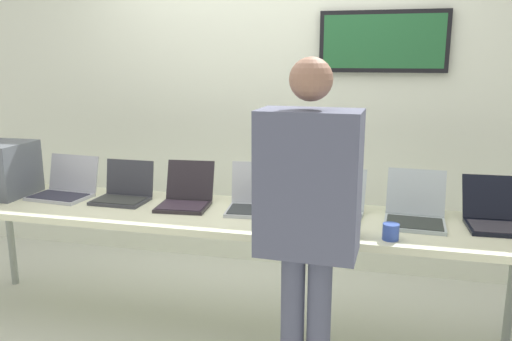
% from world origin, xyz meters
% --- Properties ---
extents(ground, '(8.00, 8.00, 0.04)m').
position_xyz_m(ground, '(0.00, 0.00, -0.02)').
color(ground, beige).
extents(back_wall, '(8.00, 0.11, 2.48)m').
position_xyz_m(back_wall, '(0.02, 1.13, 1.25)').
color(back_wall, silver).
rests_on(back_wall, ground).
extents(workbench, '(3.59, 0.70, 0.76)m').
position_xyz_m(workbench, '(0.00, 0.00, 0.72)').
color(workbench, beige).
rests_on(workbench, ground).
extents(laptop_station_0, '(0.40, 0.34, 0.26)m').
position_xyz_m(laptop_station_0, '(-1.09, 0.08, 0.82)').
color(laptop_station_0, '#ABAFB6').
rests_on(laptop_station_0, workbench).
extents(laptop_station_1, '(0.34, 0.28, 0.25)m').
position_xyz_m(laptop_station_1, '(-0.67, 0.09, 0.82)').
color(laptop_station_1, '#33353C').
rests_on(laptop_station_1, workbench).
extents(laptop_station_2, '(0.33, 0.36, 0.26)m').
position_xyz_m(laptop_station_2, '(-0.24, 0.07, 0.82)').
color(laptop_station_2, '#272126').
rests_on(laptop_station_2, workbench).
extents(laptop_station_3, '(0.39, 0.34, 0.27)m').
position_xyz_m(laptop_station_3, '(0.22, 0.09, 0.82)').
color(laptop_station_3, '#B1B6BB').
rests_on(laptop_station_3, workbench).
extents(laptop_station_4, '(0.35, 0.38, 0.25)m').
position_xyz_m(laptop_station_4, '(0.67, 0.09, 0.82)').
color(laptop_station_4, '#AAB7B4').
rests_on(laptop_station_4, workbench).
extents(laptop_station_5, '(0.34, 0.38, 0.27)m').
position_xyz_m(laptop_station_5, '(1.12, 0.07, 0.82)').
color(laptop_station_5, '#A8B5B5').
rests_on(laptop_station_5, workbench).
extents(laptop_station_6, '(0.32, 0.39, 0.25)m').
position_xyz_m(laptop_station_6, '(1.54, 0.11, 0.82)').
color(laptop_station_6, black).
rests_on(laptop_station_6, workbench).
extents(person, '(0.45, 0.60, 1.66)m').
position_xyz_m(person, '(0.62, -0.62, 1.01)').
color(person, '#4A4D61').
rests_on(person, ground).
extents(coffee_mug, '(0.08, 0.08, 0.08)m').
position_xyz_m(coffee_mug, '(0.98, -0.25, 0.80)').
color(coffee_mug, '#2E489B').
rests_on(coffee_mug, workbench).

